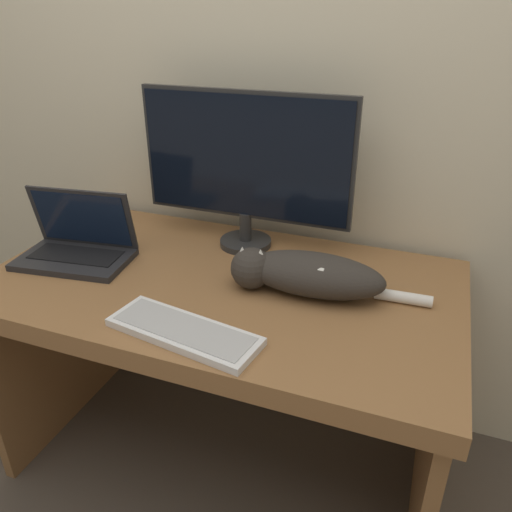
# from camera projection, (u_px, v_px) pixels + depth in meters

# --- Properties ---
(wall_back) EXTENTS (6.40, 0.06, 2.60)m
(wall_back) POSITION_uv_depth(u_px,v_px,m) (273.00, 53.00, 1.57)
(wall_back) COLOR beige
(wall_back) RESTS_ON ground_plane
(desk) EXTENTS (1.37, 0.77, 0.71)m
(desk) POSITION_uv_depth(u_px,v_px,m) (223.00, 323.00, 1.53)
(desk) COLOR olive
(desk) RESTS_ON ground_plane
(monitor) EXTENTS (0.69, 0.17, 0.50)m
(monitor) POSITION_uv_depth(u_px,v_px,m) (245.00, 164.00, 1.56)
(monitor) COLOR #282828
(monitor) RESTS_ON desk
(laptop) EXTENTS (0.37, 0.25, 0.22)m
(laptop) POSITION_uv_depth(u_px,v_px,m) (77.00, 246.00, 1.57)
(laptop) COLOR #232326
(laptop) RESTS_ON desk
(external_keyboard) EXTENTS (0.41, 0.19, 0.02)m
(external_keyboard) POSITION_uv_depth(u_px,v_px,m) (184.00, 331.00, 1.22)
(external_keyboard) COLOR white
(external_keyboard) RESTS_ON desk
(cat) EXTENTS (0.55, 0.17, 0.12)m
(cat) POSITION_uv_depth(u_px,v_px,m) (305.00, 273.00, 1.38)
(cat) COLOR #332D28
(cat) RESTS_ON desk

